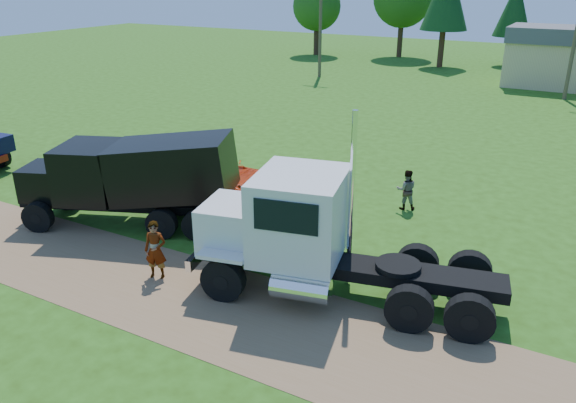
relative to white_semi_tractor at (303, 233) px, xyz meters
The scene contains 9 objects.
ground 3.05m from the white_semi_tractor, 125.35° to the right, with size 140.00×140.00×0.00m, color #284910.
dirt_track 3.05m from the white_semi_tractor, 125.35° to the right, with size 120.00×4.20×0.01m, color brown.
white_semi_tractor is the anchor object (origin of this frame).
black_dump_truck 7.51m from the white_semi_tractor, behind, with size 7.99×5.04×3.44m.
orange_pickup 8.45m from the white_semi_tractor, 142.12° to the left, with size 2.47×5.35×1.49m, color red.
spectator_a 4.54m from the white_semi_tractor, 159.83° to the right, with size 0.67×0.44×1.84m, color #999999.
spectator_b 7.41m from the white_semi_tractor, 84.06° to the left, with size 0.78×0.61×1.61m, color #999999.
tan_shed 38.08m from the white_semi_tractor, 86.12° to the left, with size 6.20×5.40×4.70m.
utility_poles 33.43m from the white_semi_tractor, 82.11° to the left, with size 42.20×0.28×9.00m.
Camera 1 is at (7.97, -10.76, 8.64)m, focal length 35.00 mm.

